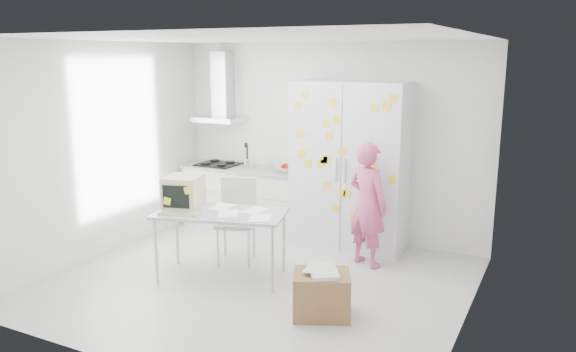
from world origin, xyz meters
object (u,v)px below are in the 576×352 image
at_px(desk, 197,202).
at_px(cardboard_box, 322,294).
at_px(person, 368,205).
at_px(chair, 237,215).

xyz_separation_m(desk, cardboard_box, (1.71, -0.33, -0.65)).
bearing_deg(person, chair, 43.70).
relative_size(person, cardboard_box, 2.23).
xyz_separation_m(chair, cardboard_box, (1.56, -0.96, -0.35)).
distance_m(desk, cardboard_box, 1.86).
bearing_deg(person, desk, 58.85).
height_order(person, cardboard_box, person).
distance_m(person, cardboard_box, 1.61).
relative_size(person, desk, 0.95).
height_order(person, chair, person).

